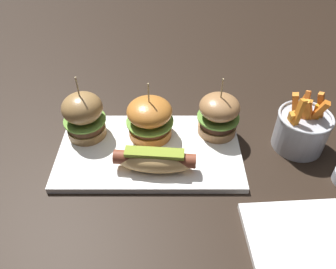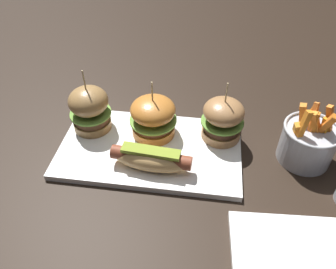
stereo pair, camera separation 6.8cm
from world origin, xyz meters
The scene contains 8 objects.
ground_plane centered at (0.00, 0.00, 0.00)m, with size 3.00×3.00×0.00m, color black.
platter_main centered at (0.00, 0.00, 0.01)m, with size 0.39×0.22×0.01m, color white.
hot_dog centered at (0.01, -0.06, 0.04)m, with size 0.16×0.06×0.05m.
slider_left centered at (-0.14, 0.05, 0.07)m, with size 0.09×0.09×0.15m.
slider_center centered at (0.00, 0.05, 0.06)m, with size 0.10×0.10×0.14m.
slider_right centered at (0.15, 0.06, 0.06)m, with size 0.09×0.09×0.14m.
fries_bucket centered at (0.33, 0.03, 0.05)m, with size 0.11×0.11×0.14m.
side_plate centered at (0.28, -0.24, 0.01)m, with size 0.21×0.21×0.01m, color white.
Camera 1 is at (0.04, -0.50, 0.51)m, focal length 35.20 mm.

